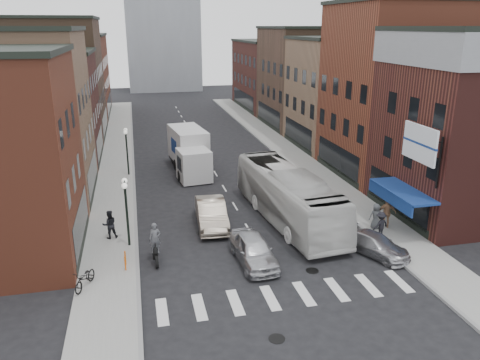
# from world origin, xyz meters

# --- Properties ---
(ground) EXTENTS (160.00, 160.00, 0.00)m
(ground) POSITION_xyz_m (0.00, 0.00, 0.00)
(ground) COLOR black
(ground) RESTS_ON ground
(sidewalk_left) EXTENTS (3.00, 74.00, 0.15)m
(sidewalk_left) POSITION_xyz_m (-8.50, 22.00, 0.07)
(sidewalk_left) COLOR gray
(sidewalk_left) RESTS_ON ground
(sidewalk_right) EXTENTS (3.00, 74.00, 0.15)m
(sidewalk_right) POSITION_xyz_m (8.50, 22.00, 0.07)
(sidewalk_right) COLOR gray
(sidewalk_right) RESTS_ON ground
(curb_left) EXTENTS (0.20, 74.00, 0.16)m
(curb_left) POSITION_xyz_m (-7.00, 22.00, 0.00)
(curb_left) COLOR gray
(curb_left) RESTS_ON ground
(curb_right) EXTENTS (0.20, 74.00, 0.16)m
(curb_right) POSITION_xyz_m (7.00, 22.00, 0.00)
(curb_right) COLOR gray
(curb_right) RESTS_ON ground
(crosswalk_stripes) EXTENTS (12.00, 2.20, 0.01)m
(crosswalk_stripes) POSITION_xyz_m (0.00, -3.00, 0.00)
(crosswalk_stripes) COLOR silver
(crosswalk_stripes) RESTS_ON ground
(bldg_left_mid_a) EXTENTS (10.30, 10.20, 12.30)m
(bldg_left_mid_a) POSITION_xyz_m (-14.99, 14.00, 6.15)
(bldg_left_mid_a) COLOR #946E52
(bldg_left_mid_a) RESTS_ON ground
(bldg_left_mid_b) EXTENTS (10.30, 10.20, 10.30)m
(bldg_left_mid_b) POSITION_xyz_m (-14.99, 24.00, 5.15)
(bldg_left_mid_b) COLOR #451C18
(bldg_left_mid_b) RESTS_ON ground
(bldg_left_far_a) EXTENTS (10.30, 12.20, 13.30)m
(bldg_left_far_a) POSITION_xyz_m (-14.99, 35.00, 6.65)
(bldg_left_far_a) COLOR #493424
(bldg_left_far_a) RESTS_ON ground
(bldg_left_far_b) EXTENTS (10.30, 16.20, 11.30)m
(bldg_left_far_b) POSITION_xyz_m (-14.99, 49.00, 5.65)
(bldg_left_far_b) COLOR brown
(bldg_left_far_b) RESTS_ON ground
(bldg_right_corner) EXTENTS (10.30, 9.20, 12.30)m
(bldg_right_corner) POSITION_xyz_m (14.99, 4.50, 6.15)
(bldg_right_corner) COLOR #451C18
(bldg_right_corner) RESTS_ON ground
(bldg_right_mid_a) EXTENTS (10.30, 10.20, 14.30)m
(bldg_right_mid_a) POSITION_xyz_m (15.00, 14.00, 7.15)
(bldg_right_mid_a) COLOR brown
(bldg_right_mid_a) RESTS_ON ground
(bldg_right_mid_b) EXTENTS (10.30, 10.20, 11.30)m
(bldg_right_mid_b) POSITION_xyz_m (14.99, 24.00, 5.65)
(bldg_right_mid_b) COLOR #946E52
(bldg_right_mid_b) RESTS_ON ground
(bldg_right_far_a) EXTENTS (10.30, 12.20, 12.30)m
(bldg_right_far_a) POSITION_xyz_m (14.99, 35.00, 6.15)
(bldg_right_far_a) COLOR #493424
(bldg_right_far_a) RESTS_ON ground
(bldg_right_far_b) EXTENTS (10.30, 16.20, 10.30)m
(bldg_right_far_b) POSITION_xyz_m (14.99, 49.00, 5.15)
(bldg_right_far_b) COLOR #451C18
(bldg_right_far_b) RESTS_ON ground
(awning_blue) EXTENTS (1.80, 5.00, 0.78)m
(awning_blue) POSITION_xyz_m (8.93, 2.50, 2.63)
(awning_blue) COLOR navy
(awning_blue) RESTS_ON ground
(billboard_sign) EXTENTS (1.52, 3.00, 3.70)m
(billboard_sign) POSITION_xyz_m (8.59, 0.50, 6.13)
(billboard_sign) COLOR black
(billboard_sign) RESTS_ON ground
(streetlamp_near) EXTENTS (0.32, 1.22, 4.11)m
(streetlamp_near) POSITION_xyz_m (-7.40, 4.00, 2.91)
(streetlamp_near) COLOR black
(streetlamp_near) RESTS_ON ground
(streetlamp_far) EXTENTS (0.32, 1.22, 4.11)m
(streetlamp_far) POSITION_xyz_m (-7.40, 18.00, 2.91)
(streetlamp_far) COLOR black
(streetlamp_far) RESTS_ON ground
(bike_rack) EXTENTS (0.08, 0.68, 0.80)m
(bike_rack) POSITION_xyz_m (-7.60, 1.30, 0.55)
(bike_rack) COLOR #D8590C
(bike_rack) RESTS_ON sidewalk_left
(box_truck) EXTENTS (3.24, 8.67, 3.66)m
(box_truck) POSITION_xyz_m (-2.07, 18.12, 1.81)
(box_truck) COLOR silver
(box_truck) RESTS_ON ground
(motorcycle_rider) EXTENTS (0.66, 2.24, 2.28)m
(motorcycle_rider) POSITION_xyz_m (-5.97, 1.88, 1.07)
(motorcycle_rider) COLOR black
(motorcycle_rider) RESTS_ON ground
(transit_bus) EXTENTS (4.04, 12.63, 3.46)m
(transit_bus) POSITION_xyz_m (2.84, 5.79, 1.73)
(transit_bus) COLOR silver
(transit_bus) RESTS_ON ground
(sedan_left_near) EXTENTS (2.06, 4.65, 1.56)m
(sedan_left_near) POSITION_xyz_m (-0.80, 0.56, 0.78)
(sedan_left_near) COLOR #B6B6BB
(sedan_left_near) RESTS_ON ground
(sedan_left_far) EXTENTS (2.11, 5.24, 1.69)m
(sedan_left_far) POSITION_xyz_m (-2.20, 6.00, 0.85)
(sedan_left_far) COLOR #B7A894
(sedan_left_far) RESTS_ON ground
(curb_car) EXTENTS (3.28, 4.44, 1.20)m
(curb_car) POSITION_xyz_m (6.14, 0.00, 0.60)
(curb_car) COLOR #B0AFB4
(curb_car) RESTS_ON ground
(parked_bicycle) EXTENTS (1.33, 1.97, 0.98)m
(parked_bicycle) POSITION_xyz_m (-9.49, -0.30, 0.64)
(parked_bicycle) COLOR black
(parked_bicycle) RESTS_ON sidewalk_left
(ped_left_solo) EXTENTS (0.94, 0.65, 1.76)m
(ped_left_solo) POSITION_xyz_m (-8.50, 5.22, 1.03)
(ped_left_solo) COLOR black
(ped_left_solo) RESTS_ON sidewalk_left
(ped_right_a) EXTENTS (1.13, 0.76, 1.60)m
(ped_right_a) POSITION_xyz_m (7.40, 1.76, 0.95)
(ped_right_a) COLOR black
(ped_right_a) RESTS_ON sidewalk_right
(ped_right_b) EXTENTS (1.27, 0.84, 1.98)m
(ped_right_b) POSITION_xyz_m (8.45, 2.94, 1.14)
(ped_right_b) COLOR #956B4C
(ped_right_b) RESTS_ON sidewalk_right
(ped_right_c) EXTENTS (0.87, 0.64, 1.63)m
(ped_right_c) POSITION_xyz_m (7.75, 3.00, 0.96)
(ped_right_c) COLOR #505457
(ped_right_c) RESTS_ON sidewalk_right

